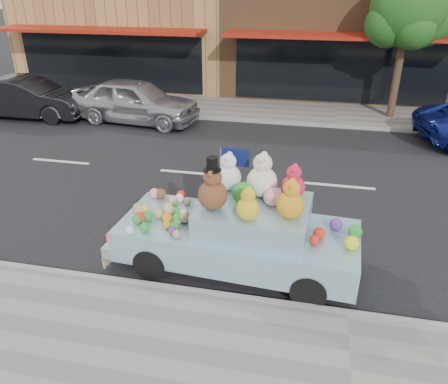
% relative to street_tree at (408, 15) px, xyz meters
% --- Properties ---
extents(ground, '(120.00, 120.00, 0.00)m').
position_rel_street_tree_xyz_m(ground, '(-2.03, -6.55, -3.69)').
color(ground, black).
rests_on(ground, ground).
extents(far_sidewalk, '(60.00, 3.00, 0.12)m').
position_rel_street_tree_xyz_m(far_sidewalk, '(-2.03, -0.05, -3.63)').
color(far_sidewalk, gray).
rests_on(far_sidewalk, ground).
extents(near_kerb, '(60.00, 0.12, 0.13)m').
position_rel_street_tree_xyz_m(near_kerb, '(-2.03, -11.55, -3.63)').
color(near_kerb, gray).
rests_on(near_kerb, ground).
extents(far_kerb, '(60.00, 0.12, 0.13)m').
position_rel_street_tree_xyz_m(far_kerb, '(-2.03, -1.55, -3.63)').
color(far_kerb, gray).
rests_on(far_kerb, ground).
extents(storefront_left, '(10.00, 9.80, 7.30)m').
position_rel_street_tree_xyz_m(storefront_left, '(-12.03, 5.42, -0.05)').
color(storefront_left, '#AD8048').
rests_on(storefront_left, ground).
extents(storefront_mid, '(10.00, 9.80, 7.30)m').
position_rel_street_tree_xyz_m(storefront_mid, '(-2.03, 5.42, -0.05)').
color(storefront_mid, brown).
rests_on(storefront_mid, ground).
extents(street_tree, '(3.00, 2.70, 5.22)m').
position_rel_street_tree_xyz_m(street_tree, '(0.00, 0.00, 0.00)').
color(street_tree, '#38281C').
rests_on(street_tree, ground).
extents(car_silver, '(4.89, 2.44, 1.60)m').
position_rel_street_tree_xyz_m(car_silver, '(-9.30, -2.41, -2.89)').
color(car_silver, '#A9A9AE').
rests_on(car_silver, ground).
extents(car_dark, '(4.70, 1.78, 1.53)m').
position_rel_street_tree_xyz_m(car_dark, '(-13.58, -2.71, -2.93)').
color(car_dark, black).
rests_on(car_dark, ground).
extents(art_car, '(4.58, 2.02, 2.29)m').
position_rel_street_tree_xyz_m(art_car, '(-3.98, -10.52, -2.90)').
color(art_car, black).
rests_on(art_car, ground).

